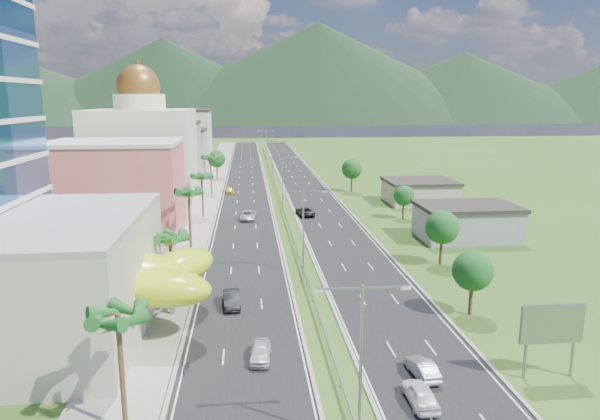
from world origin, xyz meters
name	(u,v)px	position (x,y,z in m)	size (l,w,h in m)	color
ground	(313,302)	(0.00, 0.00, 0.00)	(500.00, 500.00, 0.00)	#2D5119
road_left	(246,181)	(-7.50, 90.00, 0.02)	(11.00, 260.00, 0.04)	black
road_right	(300,180)	(7.50, 90.00, 0.02)	(11.00, 260.00, 0.04)	black
sidewalk_left	(211,181)	(-17.00, 90.00, 0.06)	(7.00, 260.00, 0.12)	gray
median_guardrail	(277,189)	(0.00, 71.99, 0.62)	(0.10, 216.06, 0.76)	gray
streetlight_median_a	(361,349)	(0.00, -25.00, 6.75)	(6.04, 0.25, 11.00)	gray
streetlight_median_b	(303,223)	(0.00, 10.00, 6.75)	(6.04, 0.25, 11.00)	gray
streetlight_median_c	(283,177)	(0.00, 50.00, 6.75)	(6.04, 0.25, 11.00)	gray
streetlight_median_d	(272,154)	(0.00, 95.00, 6.75)	(6.04, 0.25, 11.00)	gray
streetlight_median_e	(266,142)	(0.00, 140.00, 6.75)	(6.04, 0.25, 11.00)	gray
lime_canopy	(116,277)	(-20.00, -4.00, 4.99)	(18.00, 15.00, 7.40)	#B9E116
pink_shophouse	(117,191)	(-28.00, 32.00, 7.50)	(20.00, 15.00, 15.00)	#D75C58
domed_building	(143,153)	(-28.00, 55.00, 11.35)	(20.00, 20.00, 28.70)	beige
midrise_grey	(166,156)	(-27.00, 80.00, 8.00)	(16.00, 15.00, 16.00)	gray
midrise_beige	(178,153)	(-27.00, 102.00, 6.50)	(16.00, 15.00, 13.00)	#B5A995
midrise_white	(186,139)	(-27.00, 125.00, 9.00)	(16.00, 15.00, 18.00)	silver
billboard	(552,326)	(17.00, -18.00, 4.42)	(5.20, 0.35, 6.20)	gray
shed_near	(467,223)	(28.00, 25.00, 2.50)	(15.00, 10.00, 5.00)	gray
shed_far	(420,193)	(30.00, 55.00, 2.20)	(14.00, 12.00, 4.40)	#B5A995
palm_tree_a	(118,321)	(-15.50, -22.00, 8.02)	(3.60, 3.60, 9.10)	#47301C
palm_tree_b	(170,240)	(-15.50, 2.00, 7.06)	(3.60, 3.60, 8.10)	#47301C
palm_tree_c	(189,195)	(-15.50, 22.00, 8.50)	(3.60, 3.60, 9.60)	#47301C
palm_tree_d	(202,178)	(-15.50, 45.00, 7.54)	(3.60, 3.60, 8.60)	#47301C
palm_tree_e	(210,159)	(-15.50, 70.00, 8.31)	(3.60, 3.60, 9.40)	#47301C
leafy_tree_lfar	(217,159)	(-15.50, 95.00, 5.58)	(4.90, 4.90, 8.05)	#47301C
leafy_tree_ra	(473,271)	(16.00, -5.00, 4.78)	(4.20, 4.20, 6.90)	#47301C
leafy_tree_rb	(442,227)	(19.00, 12.00, 5.18)	(4.55, 4.55, 7.47)	#47301C
leafy_tree_rc	(404,196)	(22.00, 40.00, 4.37)	(3.85, 3.85, 6.33)	#47301C
leafy_tree_rd	(352,169)	(18.00, 70.00, 5.58)	(4.90, 4.90, 8.05)	#47301C
mountain_ridge	(318,122)	(60.00, 450.00, 0.00)	(860.00, 140.00, 90.00)	black
car_white_near_left	(261,352)	(-6.10, -12.84, 0.77)	(1.73, 4.31, 1.47)	silver
car_dark_left	(232,299)	(-8.92, -0.32, 0.86)	(1.73, 4.95, 1.63)	black
car_silver_mid_left	(248,215)	(-6.93, 41.94, 0.84)	(2.66, 5.78, 1.61)	#B0B3B8
car_yellow_far_left	(230,190)	(-11.29, 70.93, 0.66)	(1.75, 4.31, 1.25)	yellow
car_white_near_right	(420,394)	(5.48, -20.83, 0.82)	(1.83, 4.55, 1.55)	white
car_silver_right	(422,368)	(6.89, -16.93, 0.75)	(1.50, 4.31, 1.42)	#9D9EA4
car_dark_far_right	(305,211)	(3.91, 44.47, 0.85)	(2.70, 5.86, 1.63)	black
motorcycle	(186,365)	(-12.30, -14.23, 0.61)	(0.54, 1.77, 1.13)	black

